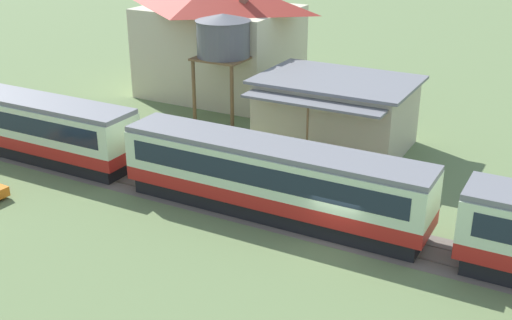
# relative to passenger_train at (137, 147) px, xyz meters

# --- Properties ---
(ground_plane) EXTENTS (600.00, 600.00, 0.00)m
(ground_plane) POSITION_rel_passenger_train_xyz_m (13.28, -1.22, -2.26)
(ground_plane) COLOR #607547
(passenger_train) EXTENTS (73.12, 3.17, 4.07)m
(passenger_train) POSITION_rel_passenger_train_xyz_m (0.00, 0.00, 0.00)
(passenger_train) COLOR #AD1E19
(passenger_train) RESTS_ON ground_plane
(railway_track) EXTENTS (125.13, 3.60, 0.04)m
(railway_track) POSITION_rel_passenger_train_xyz_m (9.89, 0.00, -2.25)
(railway_track) COLOR #665B51
(railway_track) RESTS_ON ground_plane
(station_building) EXTENTS (10.47, 8.56, 4.78)m
(station_building) POSITION_rel_passenger_train_xyz_m (8.07, 11.35, 0.16)
(station_building) COLOR #BCB293
(station_building) RESTS_ON ground_plane
(station_house_red_roof) EXTENTS (13.13, 9.95, 10.06)m
(station_house_red_roof) POSITION_rel_passenger_train_xyz_m (-5.36, 18.27, 2.93)
(station_house_red_roof) COLOR beige
(station_house_red_roof) RESTS_ON ground_plane
(water_tower) EXTENTS (4.16, 4.16, 8.09)m
(water_tower) POSITION_rel_passenger_train_xyz_m (-1.63, 12.70, 4.07)
(water_tower) COLOR brown
(water_tower) RESTS_ON ground_plane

